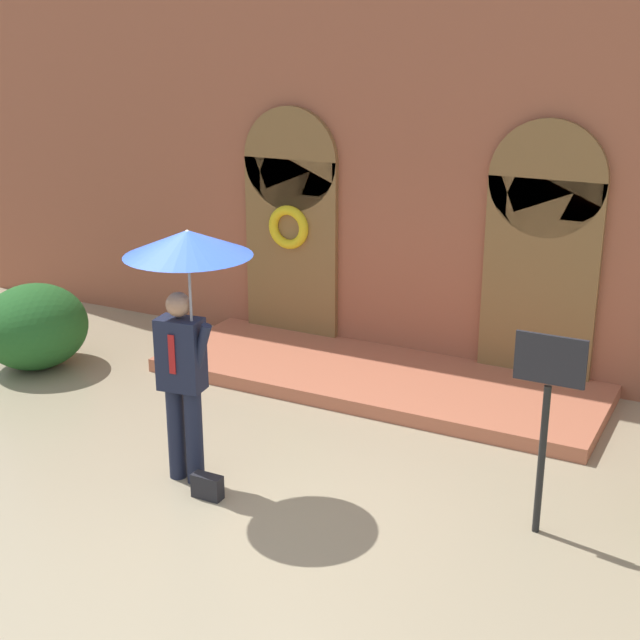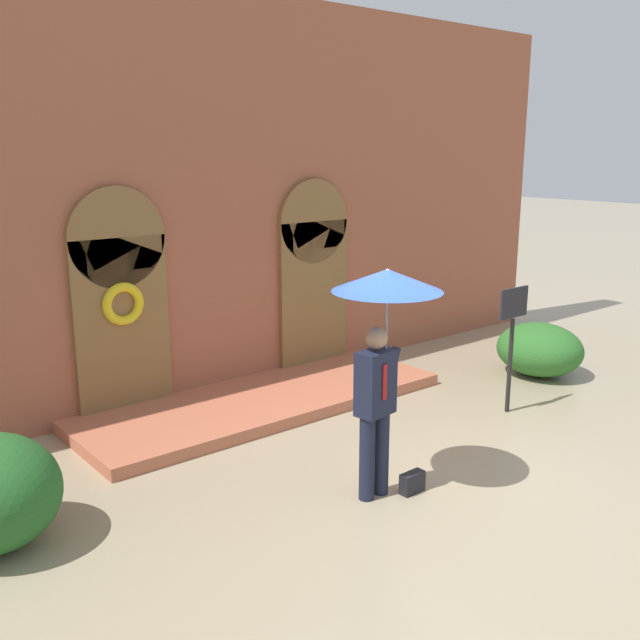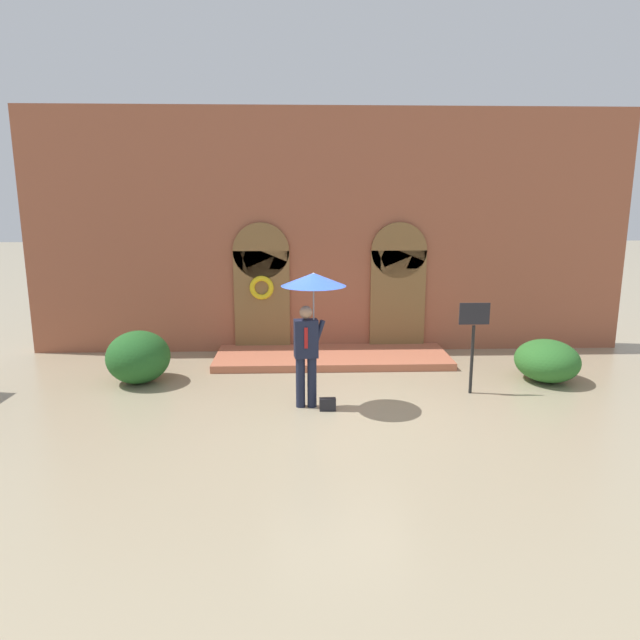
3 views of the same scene
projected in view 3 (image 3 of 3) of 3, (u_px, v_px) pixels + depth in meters
The scene contains 7 objects.
ground_plane at pixel (342, 410), 9.86m from camera, with size 80.00×80.00×0.00m, color tan.
building_facade at pixel (330, 238), 13.36m from camera, with size 14.00×2.30×5.60m.
person_with_umbrella at pixel (312, 299), 9.61m from camera, with size 1.10×1.10×2.36m.
handbag at pixel (328, 404), 9.80m from camera, with size 0.28×0.12×0.22m, color black.
sign_post at pixel (473, 333), 10.47m from camera, with size 0.56×0.06×1.72m.
shrub_left at pixel (138, 357), 11.24m from camera, with size 1.23×1.31×1.03m, color #235B23.
shrub_right at pixel (547, 361), 11.35m from camera, with size 1.24×1.37×0.83m, color #2D6B28.
Camera 3 is at (-0.72, -9.30, 3.57)m, focal length 32.00 mm.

